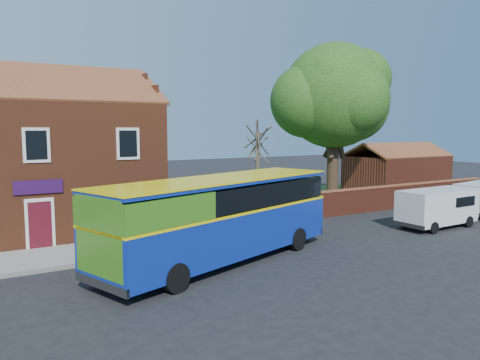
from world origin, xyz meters
TOP-DOWN VIEW (x-y plane):
  - ground at (0.00, 0.00)m, footprint 120.00×120.00m
  - pavement at (-7.00, 5.75)m, footprint 18.00×3.50m
  - kerb at (-7.00, 4.00)m, footprint 18.00×0.15m
  - grass_strip at (13.00, 13.00)m, footprint 26.00×12.00m
  - shop_building at (-7.02, 11.50)m, footprint 12.30×8.13m
  - boundary_wall at (13.00, 7.00)m, footprint 22.00×0.38m
  - outbuilding at (22.00, 13.00)m, footprint 8.20×5.06m
  - bus at (-1.45, 1.70)m, footprint 11.39×6.22m
  - van_near at (12.06, 1.66)m, footprint 4.73×2.05m
  - large_tree at (12.82, 10.93)m, footprint 9.21×7.29m
  - bare_tree at (6.70, 11.18)m, footprint 2.09×2.49m

SIDE VIEW (x-z plane):
  - ground at x=0.00m, z-range 0.00..0.00m
  - grass_strip at x=13.00m, z-range 0.00..0.04m
  - pavement at x=-7.00m, z-range 0.00..0.12m
  - kerb at x=-7.00m, z-range 0.00..0.14m
  - boundary_wall at x=13.00m, z-range 0.01..1.61m
  - van_near at x=12.06m, z-range 0.12..2.18m
  - outbuilding at x=22.00m, z-range -0.48..3.69m
  - bus at x=-1.45m, z-range 0.23..3.60m
  - bare_tree at x=6.70m, z-range 0.07..5.65m
  - shop_building at x=-7.02m, z-range -1.84..8.66m
  - large_tree at x=12.82m, z-range 1.74..12.97m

